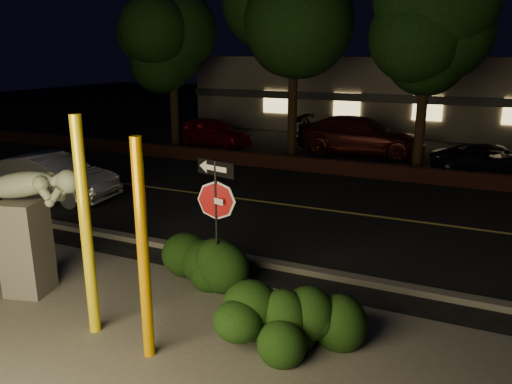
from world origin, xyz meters
TOP-DOWN VIEW (x-y plane):
  - ground at (0.00, 10.00)m, footprint 90.00×90.00m
  - patio at (0.00, -1.00)m, footprint 14.00×6.00m
  - road at (0.00, 7.00)m, footprint 80.00×8.00m
  - lane_marking at (0.00, 7.00)m, footprint 80.00×0.12m
  - curb at (0.00, 2.90)m, footprint 80.00×0.25m
  - brick_wall at (0.00, 11.30)m, footprint 40.00×0.35m
  - parking_lot at (0.00, 17.00)m, footprint 40.00×12.00m
  - building at (0.00, 24.99)m, footprint 22.00×10.20m
  - tree_far_a at (-8.00, 13.00)m, footprint 4.60×4.60m
  - tree_far_b at (-2.50, 13.20)m, footprint 5.20×5.20m
  - tree_far_c at (2.50, 12.80)m, footprint 4.80×4.80m
  - yellow_pole_left at (-0.65, -0.49)m, footprint 0.17×0.17m
  - yellow_pole_right at (0.51, -0.68)m, footprint 0.16×0.16m
  - signpost at (0.47, 1.44)m, footprint 0.81×0.23m
  - sculpture at (-2.57, 0.06)m, footprint 2.17×1.08m
  - hedge_center at (-0.02, 1.68)m, footprint 2.25×1.38m
  - hedge_right at (2.45, 0.73)m, footprint 1.69×1.06m
  - hedge_far_right at (2.12, 0.13)m, footprint 1.51×1.01m
  - silver_sedan at (-6.90, 4.73)m, footprint 4.12×1.64m
  - parked_car_red at (-6.90, 14.33)m, footprint 4.14×2.25m
  - parked_car_darkred at (-0.19, 15.36)m, footprint 5.51×2.39m
  - parked_car_dark at (5.09, 12.88)m, footprint 4.64×3.26m

SIDE VIEW (x-z plane):
  - ground at x=0.00m, z-range 0.00..0.00m
  - road at x=0.00m, z-range 0.00..0.01m
  - parking_lot at x=0.00m, z-range 0.00..0.01m
  - patio at x=0.00m, z-range 0.00..0.02m
  - lane_marking at x=0.00m, z-range 0.02..0.02m
  - curb at x=0.00m, z-range 0.00..0.12m
  - brick_wall at x=0.00m, z-range 0.00..0.50m
  - hedge_far_right at x=2.12m, z-range 0.00..1.01m
  - hedge_right at x=2.45m, z-range 0.00..1.04m
  - hedge_center at x=-0.02m, z-range 0.00..1.09m
  - parked_car_dark at x=5.09m, z-range 0.00..1.18m
  - silver_sedan at x=-6.90m, z-range 0.00..1.33m
  - parked_car_red at x=-6.90m, z-range 0.00..1.34m
  - parked_car_darkred at x=-0.19m, z-range 0.00..1.58m
  - sculpture at x=-2.57m, z-range 0.27..2.60m
  - yellow_pole_right at x=0.51m, z-range 0.00..3.19m
  - yellow_pole_left at x=-0.65m, z-range 0.00..3.39m
  - signpost at x=0.47m, z-range 0.52..2.97m
  - building at x=0.00m, z-range 0.00..4.00m
  - tree_far_a at x=-8.00m, z-range 1.63..9.06m
  - tree_far_c at x=2.50m, z-range 1.74..9.58m
  - tree_far_b at x=-2.50m, z-range 1.85..10.26m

